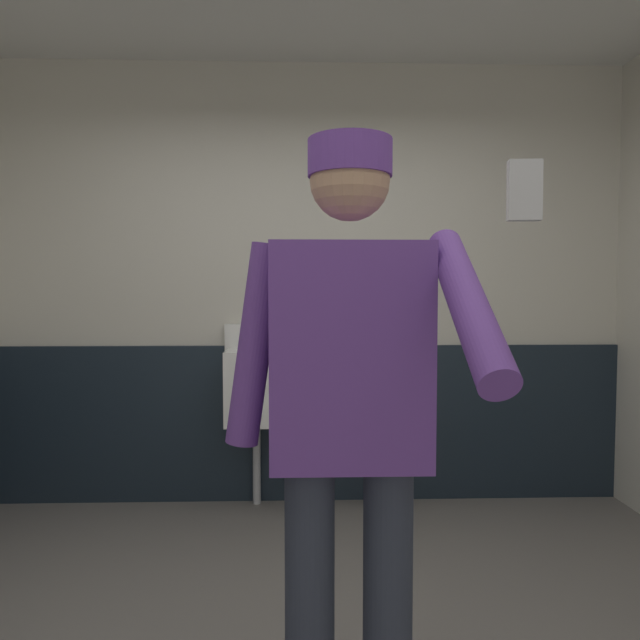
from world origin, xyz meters
name	(u,v)px	position (x,y,z in m)	size (l,w,h in m)	color
wall_back	(303,285)	(0.00, 1.91, 1.40)	(4.71, 0.12, 2.80)	beige
wainscot_band_back	(303,423)	(0.00, 1.84, 0.50)	(4.11, 0.03, 1.01)	#19232D
urinal_left	(255,385)	(-0.30, 1.69, 0.78)	(0.40, 0.34, 1.24)	white
urinal_middle	(376,385)	(0.45, 1.69, 0.78)	(0.40, 0.34, 1.24)	white
privacy_divider_panel	(316,359)	(0.08, 1.62, 0.95)	(0.04, 0.40, 0.90)	#4C4C51
person	(350,406)	(0.13, -0.23, 1.04)	(0.65, 0.60, 1.77)	#2D3342
cell_phone	(525,190)	(0.40, -0.73, 1.54)	(0.06, 0.02, 0.11)	silver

